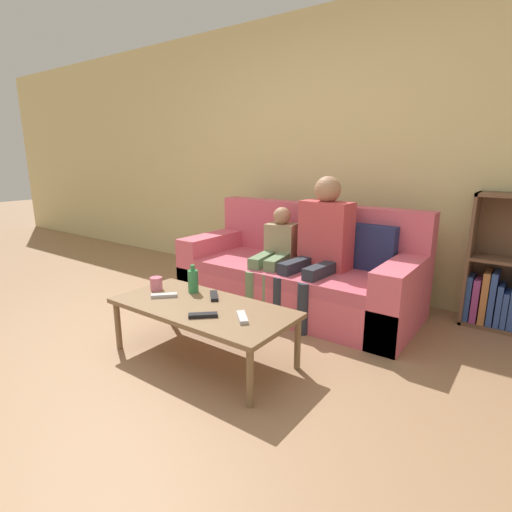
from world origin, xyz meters
The scene contains 12 objects.
ground_plane centered at (0.00, 0.00, 0.00)m, with size 22.00×22.00×0.00m, color #997251.
wall_back centered at (0.00, 2.31, 1.30)m, with size 12.00×0.06×2.60m.
couch centered at (0.11, 1.62, 0.28)m, with size 2.02×0.88×0.87m.
coffee_table centered at (0.08, 0.43, 0.33)m, with size 1.20×0.57×0.37m.
person_adult centered at (0.34, 1.54, 0.65)m, with size 0.43×0.64×1.13m.
person_child centered at (-0.06, 1.48, 0.49)m, with size 0.35×0.64×0.86m.
cup_near centered at (-0.39, 0.46, 0.41)m, with size 0.09×0.09×0.09m.
tv_remote_0 centered at (0.04, 0.58, 0.38)m, with size 0.15×0.16×0.02m.
tv_remote_1 centered at (0.42, 0.41, 0.38)m, with size 0.16×0.15×0.02m.
tv_remote_2 centered at (-0.23, 0.39, 0.38)m, with size 0.15×0.15×0.02m.
tv_remote_3 centered at (0.22, 0.29, 0.38)m, with size 0.16×0.15×0.02m.
bottle centered at (-0.14, 0.58, 0.45)m, with size 0.07×0.07×0.20m.
Camera 1 is at (1.76, -1.29, 1.28)m, focal length 28.00 mm.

